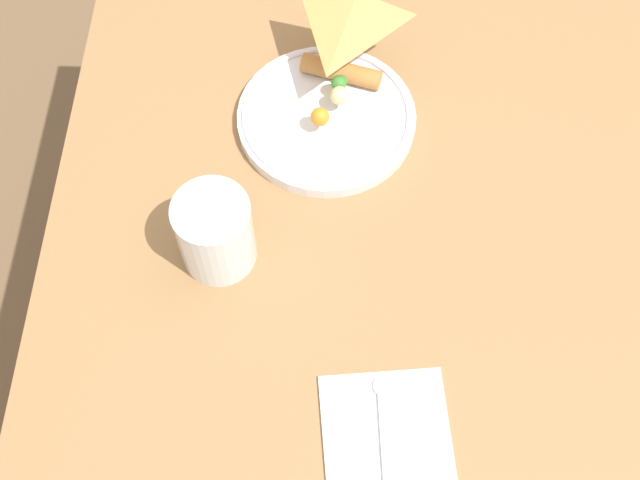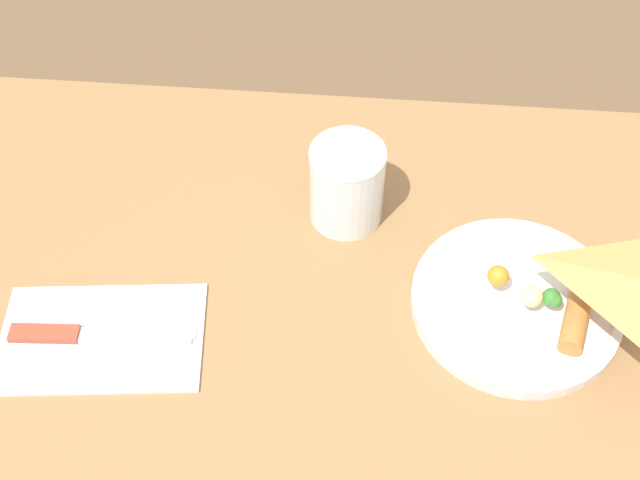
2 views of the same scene
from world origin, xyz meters
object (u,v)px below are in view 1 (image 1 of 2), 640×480
object	(u,v)px
dining_table	(374,271)
milk_glass	(216,235)
plate_pizza	(327,114)
napkin_folded	(391,473)

from	to	relation	value
dining_table	milk_glass	size ratio (longest dim) A/B	12.21
plate_pizza	napkin_folded	world-z (taller)	plate_pizza
milk_glass	napkin_folded	distance (m)	0.30
napkin_folded	plate_pizza	bearing A→B (deg)	9.91
milk_glass	napkin_folded	bearing A→B (deg)	-141.37
dining_table	napkin_folded	bearing A→B (deg)	-177.97
milk_glass	plate_pizza	bearing A→B (deg)	-31.62
plate_pizza	milk_glass	xyz separation A→B (m)	(-0.18, 0.11, 0.03)
plate_pizza	napkin_folded	bearing A→B (deg)	-170.09
dining_table	milk_glass	xyz separation A→B (m)	(-0.04, 0.18, 0.15)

